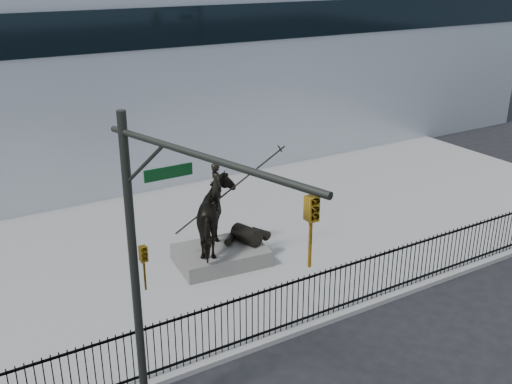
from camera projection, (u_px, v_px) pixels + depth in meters
ground at (387, 329)px, 16.57m from camera, size 120.00×120.00×0.00m
plaza at (257, 234)px, 22.12m from camera, size 30.00×12.00×0.15m
building at (126, 64)px, 30.89m from camera, size 44.00×14.00×9.00m
picket_fence at (360, 281)px, 17.24m from camera, size 22.10×0.10×1.50m
statue_plinth at (221, 255)px, 19.78m from camera, size 3.07×2.28×0.54m
equestrian_statue at (221, 216)px, 19.29m from camera, size 3.66×2.47×3.12m
traffic_signal_left at (161, 271)px, 11.35m from camera, size 1.52×4.84×7.00m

